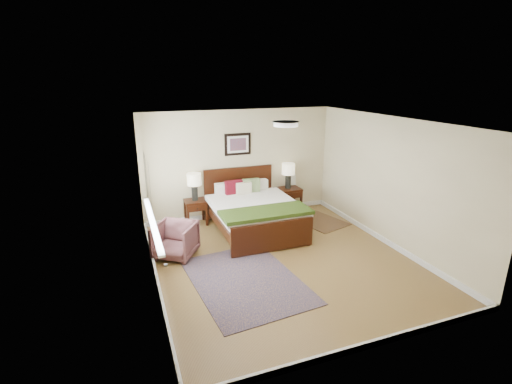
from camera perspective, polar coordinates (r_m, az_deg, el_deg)
floor at (r=6.90m, az=4.08°, el=-10.33°), size 5.00×5.00×0.00m
back_wall at (r=8.67m, az=-2.57°, el=4.33°), size 4.50×0.04×2.50m
front_wall at (r=4.44m, az=18.03°, el=-9.66°), size 4.50×0.04×2.50m
left_wall at (r=5.89m, az=-16.05°, el=-2.72°), size 0.04×5.00×2.50m
right_wall at (r=7.61m, az=19.93°, el=1.43°), size 0.04×5.00×2.50m
ceiling at (r=6.15m, az=4.59°, el=10.75°), size 4.50×5.00×0.02m
window at (r=6.52m, az=-16.21°, el=0.38°), size 0.11×2.72×1.32m
door at (r=4.37m, az=-13.53°, el=-12.40°), size 0.06×1.00×2.18m
ceil_fixture at (r=6.16m, az=4.58°, el=10.43°), size 0.44×0.44×0.08m
bed at (r=7.89m, az=-0.42°, el=-2.38°), size 1.78×2.16×1.16m
wall_art at (r=8.53m, az=-2.82°, el=7.34°), size 0.62×0.05×0.50m
nightstand_left at (r=8.40m, az=-9.28°, el=-2.08°), size 0.47×0.42×0.56m
nightstand_right at (r=9.10m, az=4.92°, el=-0.84°), size 0.60×0.45×0.60m
lamp_left at (r=8.25m, az=-9.49°, el=1.51°), size 0.31×0.31×0.61m
lamp_right at (r=8.93m, az=4.99°, el=3.16°), size 0.31×0.31×0.61m
armchair at (r=7.02m, az=-12.32°, el=-7.27°), size 0.98×0.98×0.65m
rug_persian at (r=6.25m, az=-1.63°, el=-13.41°), size 1.83×2.44×0.01m
rug_navy at (r=8.76m, az=9.36°, el=-4.29°), size 1.23×1.53×0.01m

